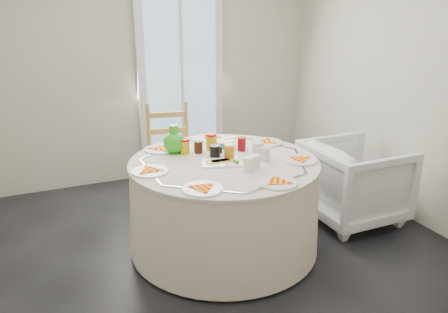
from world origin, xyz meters
name	(u,v)px	position (x,y,z in m)	size (l,w,h in m)	color
floor	(213,259)	(0.00, 0.00, 0.00)	(4.00, 4.00, 0.00)	black
wall_back	(144,66)	(0.00, 2.00, 1.30)	(4.00, 0.02, 2.60)	#BCB5A3
wall_right	(423,81)	(2.00, 0.00, 1.30)	(0.02, 4.00, 2.60)	#BCB5A3
glass_door	(181,86)	(0.40, 1.95, 1.05)	(1.00, 0.08, 2.10)	silver
table	(224,206)	(0.16, 0.15, 0.38)	(1.54, 1.54, 0.78)	silver
wooden_chair	(171,158)	(0.03, 1.21, 0.47)	(0.45, 0.43, 1.01)	#BC8841
armchair	(354,180)	(1.47, 0.14, 0.39)	(0.80, 0.75, 0.82)	silver
place_settings	(224,160)	(0.16, 0.15, 0.77)	(1.47, 1.47, 0.03)	white
jar_cluster	(212,146)	(0.15, 0.38, 0.82)	(0.53, 0.27, 0.16)	#9A470D
butter_tub	(225,145)	(0.30, 0.46, 0.79)	(0.14, 0.10, 0.06)	#02AA9A
green_pitcher	(174,141)	(-0.14, 0.49, 0.87)	(0.18, 0.18, 0.23)	green
cheese_platter	(222,163)	(0.12, 0.09, 0.77)	(0.32, 0.20, 0.04)	silver
mugs_glasses	(241,153)	(0.31, 0.15, 0.81)	(0.64, 0.64, 0.12)	gray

